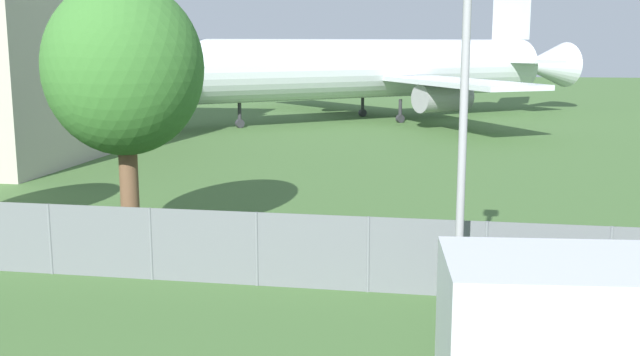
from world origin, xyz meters
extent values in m
cylinder|color=slate|center=(-5.09, 10.34, 0.86)|extent=(0.07, 0.07, 1.72)
cylinder|color=slate|center=(-2.55, 10.34, 0.86)|extent=(0.07, 0.07, 1.72)
cylinder|color=slate|center=(0.00, 10.34, 0.86)|extent=(0.07, 0.07, 1.72)
cylinder|color=slate|center=(2.55, 10.34, 0.86)|extent=(0.07, 0.07, 1.72)
cylinder|color=slate|center=(5.09, 10.34, 0.86)|extent=(0.07, 0.07, 1.72)
cylinder|color=slate|center=(7.64, 10.34, 0.86)|extent=(0.07, 0.07, 1.72)
cube|color=slate|center=(0.00, 10.34, 0.86)|extent=(56.00, 0.01, 1.72)
cylinder|color=silver|center=(-1.91, 47.35, 3.66)|extent=(25.37, 21.54, 4.09)
cone|color=silver|center=(-14.90, 36.89, 3.66)|extent=(5.75, 5.75, 4.09)
cone|color=silver|center=(11.49, 58.13, 3.66)|extent=(6.29, 6.07, 3.68)
cube|color=silver|center=(4.65, 41.54, 3.05)|extent=(10.27, 13.41, 0.30)
cylinder|color=#939399|center=(3.69, 43.31, 1.98)|extent=(4.02, 3.74, 1.84)
cube|color=silver|center=(-6.18, 54.99, 3.05)|extent=(12.41, 12.00, 0.30)
cylinder|color=#939399|center=(-4.65, 53.68, 1.98)|extent=(4.02, 3.74, 1.84)
cube|color=silver|center=(8.70, 55.88, 8.78)|extent=(3.02, 2.50, 6.14)
cube|color=silver|center=(8.54, 55.76, 4.07)|extent=(8.19, 9.06, 0.20)
cylinder|color=#2D2D33|center=(-9.32, 41.38, 0.81)|extent=(0.24, 0.24, 1.62)
cylinder|color=#2D2D33|center=(-9.32, 41.38, 0.28)|extent=(0.62, 0.58, 0.56)
cylinder|color=#2D2D33|center=(0.77, 46.35, 0.81)|extent=(0.24, 0.24, 1.62)
cylinder|color=#2D2D33|center=(0.77, 46.35, 0.28)|extent=(0.62, 0.58, 0.56)
cylinder|color=#2D2D33|center=(-2.31, 50.18, 0.81)|extent=(0.24, 0.24, 1.62)
cylinder|color=#2D2D33|center=(-2.31, 50.18, 0.28)|extent=(0.62, 0.58, 0.56)
cube|color=silver|center=(6.56, 5.23, 1.22)|extent=(4.88, 2.82, 2.44)
cylinder|color=brown|center=(-4.10, 12.71, 1.55)|extent=(0.49, 0.49, 3.09)
ellipsoid|color=#38702D|center=(-4.10, 12.71, 4.84)|extent=(4.11, 4.11, 4.53)
cylinder|color=#99999E|center=(4.49, 8.85, 3.40)|extent=(0.16, 0.16, 6.80)
camera|label=1|loc=(4.27, -5.59, 5.49)|focal=42.00mm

